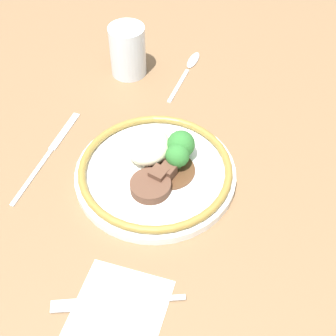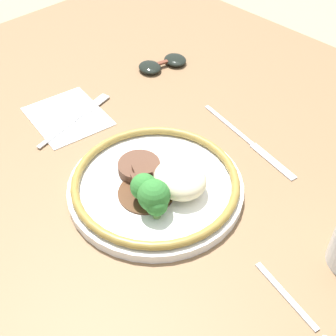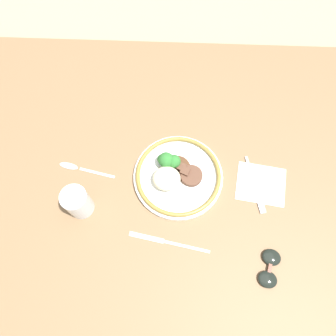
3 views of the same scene
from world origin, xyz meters
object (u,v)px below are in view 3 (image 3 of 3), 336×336
spoon (76,168)px  sunglasses (270,268)px  plate (176,175)px  juice_glass (78,203)px  knife (166,242)px  fork (256,190)px

spoon → sunglasses: size_ratio=1.54×
plate → spoon: (0.29, -0.02, -0.02)m
spoon → sunglasses: sunglasses is taller
plate → juice_glass: bearing=21.0°
juice_glass → sunglasses: 0.51m
spoon → plate: bearing=-171.1°
knife → spoon: (0.26, -0.20, 0.00)m
plate → juice_glass: juice_glass is taller
juice_glass → spoon: (0.03, -0.11, -0.04)m
plate → fork: size_ratio=1.48×
plate → knife: size_ratio=1.17×
juice_glass → fork: size_ratio=0.58×
sunglasses → fork: bearing=-70.0°
spoon → sunglasses: 0.59m
sunglasses → spoon: bearing=-11.1°
plate → juice_glass: (0.25, 0.10, 0.02)m
plate → knife: (0.02, 0.18, -0.02)m
spoon → fork: bearing=-173.0°
fork → spoon: same height
fork → sunglasses: (-0.02, 0.21, 0.00)m
juice_glass → fork: bearing=-171.9°
fork → sunglasses: 0.21m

